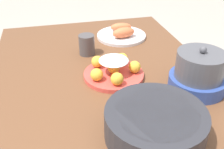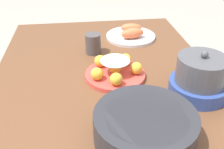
{
  "view_description": "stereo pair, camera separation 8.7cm",
  "coord_description": "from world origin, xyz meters",
  "px_view_note": "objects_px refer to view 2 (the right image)",
  "views": [
    {
      "loc": [
        0.72,
        -0.17,
        1.28
      ],
      "look_at": [
        -0.05,
        0.02,
        0.79
      ],
      "focal_mm": 42.0,
      "sensor_mm": 36.0,
      "label": 1
    },
    {
      "loc": [
        0.74,
        -0.08,
        1.28
      ],
      "look_at": [
        -0.05,
        0.02,
        0.79
      ],
      "focal_mm": 42.0,
      "sensor_mm": 36.0,
      "label": 2
    }
  ],
  "objects_px": {
    "serving_bowl": "(145,126)",
    "warming_pot": "(200,78)",
    "dining_table": "(109,114)",
    "cup_far": "(93,44)",
    "seafood_platter": "(131,34)",
    "cake_plate": "(115,71)"
  },
  "relations": [
    {
      "from": "serving_bowl",
      "to": "warming_pot",
      "type": "distance_m",
      "value": 0.29
    },
    {
      "from": "serving_bowl",
      "to": "warming_pot",
      "type": "height_order",
      "value": "warming_pot"
    },
    {
      "from": "serving_bowl",
      "to": "seafood_platter",
      "type": "height_order",
      "value": "serving_bowl"
    },
    {
      "from": "cup_far",
      "to": "warming_pot",
      "type": "xyz_separation_m",
      "value": [
        0.36,
        0.33,
        0.02
      ]
    },
    {
      "from": "cake_plate",
      "to": "warming_pot",
      "type": "bearing_deg",
      "value": 61.06
    },
    {
      "from": "dining_table",
      "to": "cup_far",
      "type": "height_order",
      "value": "cup_far"
    },
    {
      "from": "cake_plate",
      "to": "warming_pot",
      "type": "relative_size",
      "value": 1.16
    },
    {
      "from": "dining_table",
      "to": "warming_pot",
      "type": "distance_m",
      "value": 0.34
    },
    {
      "from": "cake_plate",
      "to": "seafood_platter",
      "type": "height_order",
      "value": "cake_plate"
    },
    {
      "from": "serving_bowl",
      "to": "cup_far",
      "type": "relative_size",
      "value": 3.14
    },
    {
      "from": "cake_plate",
      "to": "seafood_platter",
      "type": "xyz_separation_m",
      "value": [
        -0.35,
        0.13,
        -0.01
      ]
    },
    {
      "from": "seafood_platter",
      "to": "cup_far",
      "type": "height_order",
      "value": "cup_far"
    },
    {
      "from": "serving_bowl",
      "to": "cup_far",
      "type": "xyz_separation_m",
      "value": [
        -0.54,
        -0.1,
        -0.0
      ]
    },
    {
      "from": "cup_far",
      "to": "seafood_platter",
      "type": "bearing_deg",
      "value": 125.6
    },
    {
      "from": "serving_bowl",
      "to": "warming_pot",
      "type": "bearing_deg",
      "value": 128.39
    },
    {
      "from": "cup_far",
      "to": "serving_bowl",
      "type": "bearing_deg",
      "value": 10.75
    },
    {
      "from": "dining_table",
      "to": "cake_plate",
      "type": "bearing_deg",
      "value": 159.14
    },
    {
      "from": "seafood_platter",
      "to": "cake_plate",
      "type": "bearing_deg",
      "value": -20.19
    },
    {
      "from": "dining_table",
      "to": "cup_far",
      "type": "distance_m",
      "value": 0.34
    },
    {
      "from": "cake_plate",
      "to": "serving_bowl",
      "type": "relative_size",
      "value": 0.82
    },
    {
      "from": "seafood_platter",
      "to": "cup_far",
      "type": "bearing_deg",
      "value": -54.4
    },
    {
      "from": "seafood_platter",
      "to": "warming_pot",
      "type": "bearing_deg",
      "value": 14.98
    }
  ]
}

